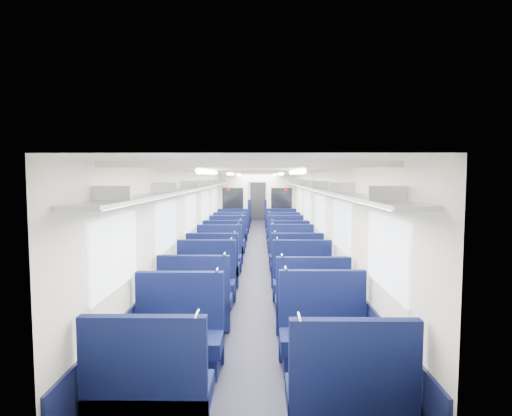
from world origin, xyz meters
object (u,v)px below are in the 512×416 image
at_px(seat_2, 178,340).
at_px(seat_27, 275,216).
at_px(seat_12, 224,249).
at_px(seat_10, 219,259).
at_px(seat_19, 281,231).
at_px(seat_7, 303,285).
at_px(seat_11, 292,258).
at_px(seat_25, 276,218).
at_px(seat_21, 279,224).
at_px(seat_9, 297,270).
at_px(seat_0, 149,398).
at_px(seat_8, 213,270).
at_px(seat_20, 236,224).
at_px(seat_3, 323,338).
at_px(seat_16, 230,236).
at_px(seat_15, 286,242).
at_px(seat_24, 239,218).
at_px(seat_4, 196,305).
at_px(seat_1, 349,403).
at_px(seat_14, 227,243).
at_px(seat_22, 238,221).
at_px(seat_13, 289,250).
at_px(seat_6, 206,285).
at_px(seat_5, 312,308).
at_px(seat_26, 240,216).
at_px(seat_23, 277,221).
at_px(end_door, 258,200).
at_px(bulkhead, 257,203).
at_px(seat_17, 283,236).

xyz_separation_m(seat_2, seat_27, (1.66, 14.59, 0.00)).
relative_size(seat_12, seat_27, 1.00).
distance_m(seat_10, seat_19, 5.00).
height_order(seat_7, seat_11, same).
height_order(seat_7, seat_25, same).
bearing_deg(seat_21, seat_9, -90.00).
distance_m(seat_0, seat_27, 15.89).
relative_size(seat_8, seat_20, 1.00).
bearing_deg(seat_3, seat_16, 101.69).
xyz_separation_m(seat_15, seat_24, (-1.66, 6.56, 0.00)).
bearing_deg(seat_24, seat_10, -90.00).
bearing_deg(seat_2, seat_9, 64.73).
bearing_deg(seat_11, seat_4, -115.76).
height_order(seat_1, seat_25, same).
height_order(seat_14, seat_22, same).
height_order(seat_10, seat_16, same).
relative_size(seat_13, seat_22, 1.00).
bearing_deg(seat_11, seat_2, -109.46).
distance_m(seat_1, seat_6, 3.99).
xyz_separation_m(seat_2, seat_6, (0.00, 2.36, 0.00)).
relative_size(seat_5, seat_21, 1.00).
distance_m(seat_1, seat_19, 10.57).
xyz_separation_m(seat_7, seat_26, (-1.66, 12.29, 0.00)).
bearing_deg(seat_21, seat_24, 128.09).
height_order(seat_5, seat_8, same).
xyz_separation_m(seat_8, seat_20, (0.00, 7.84, 0.00)).
bearing_deg(seat_3, seat_9, 90.00).
distance_m(seat_4, seat_21, 10.22).
xyz_separation_m(seat_13, seat_25, (0.00, 7.72, 0.00)).
bearing_deg(seat_15, seat_0, -101.57).
xyz_separation_m(seat_13, seat_15, (0.00, 1.16, 0.00)).
bearing_deg(seat_3, seat_23, 90.00).
bearing_deg(end_door, seat_11, -85.82).
bearing_deg(seat_12, seat_0, -90.00).
distance_m(seat_9, seat_13, 2.23).
bearing_deg(seat_16, seat_20, 90.00).
distance_m(seat_12, seat_26, 8.88).
height_order(end_door, seat_20, end_door).
xyz_separation_m(seat_2, seat_23, (1.66, 12.44, 0.00)).
bearing_deg(seat_9, seat_7, -90.00).
distance_m(bulkhead, seat_1, 11.51).
xyz_separation_m(seat_1, seat_20, (-1.66, 12.60, 0.00)).
xyz_separation_m(seat_11, seat_20, (-1.66, 6.63, 0.00)).
height_order(seat_10, seat_24, same).
distance_m(bulkhead, seat_15, 3.49).
bearing_deg(seat_21, seat_14, -110.17).
xyz_separation_m(seat_12, seat_23, (1.66, 6.65, 0.00)).
relative_size(seat_10, seat_19, 1.00).
distance_m(seat_7, seat_15, 4.53).
relative_size(seat_15, seat_17, 1.00).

